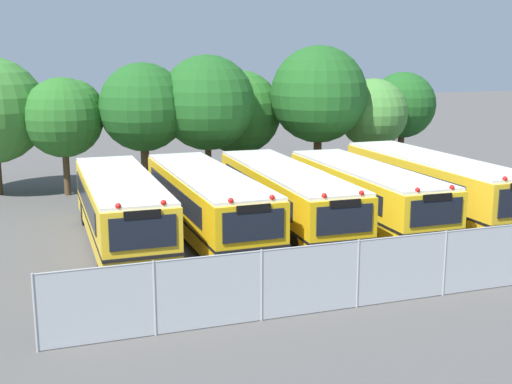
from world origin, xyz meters
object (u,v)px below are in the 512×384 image
(tree_6, at_px, (374,113))
(traffic_cone, at_px, (396,278))
(school_bus_4, at_px, (432,184))
(school_bus_0, at_px, (121,207))
(school_bus_1, at_px, (207,201))
(school_bus_2, at_px, (286,195))
(tree_5, at_px, (321,96))
(tree_4, at_px, (240,113))
(school_bus_3, at_px, (365,192))
(tree_3, at_px, (205,104))
(tree_7, at_px, (405,104))
(tree_1, at_px, (66,115))
(tree_2, at_px, (142,108))

(tree_6, xyz_separation_m, traffic_cone, (-7.87, -15.63, -3.42))
(school_bus_4, distance_m, traffic_cone, 9.45)
(school_bus_0, xyz_separation_m, school_bus_1, (3.25, 0.01, -0.02))
(school_bus_0, relative_size, traffic_cone, 17.25)
(school_bus_2, relative_size, tree_5, 1.51)
(tree_4, height_order, tree_6, tree_4)
(tree_6, distance_m, traffic_cone, 17.83)
(school_bus_3, height_order, tree_5, tree_5)
(school_bus_0, height_order, traffic_cone, school_bus_0)
(tree_4, bearing_deg, tree_5, -37.54)
(school_bus_3, relative_size, tree_4, 1.72)
(school_bus_1, relative_size, school_bus_4, 0.98)
(tree_3, xyz_separation_m, tree_4, (2.66, 2.48, -0.71))
(tree_3, height_order, tree_7, tree_3)
(tree_4, height_order, tree_5, tree_5)
(traffic_cone, bearing_deg, tree_6, 63.28)
(tree_5, bearing_deg, tree_3, 177.60)
(school_bus_3, relative_size, traffic_cone, 17.35)
(tree_5, bearing_deg, school_bus_1, -136.68)
(school_bus_2, distance_m, tree_7, 15.39)
(school_bus_3, distance_m, tree_1, 15.03)
(tree_1, relative_size, tree_5, 0.79)
(school_bus_1, relative_size, school_bus_3, 1.04)
(school_bus_1, distance_m, traffic_cone, 8.43)
(school_bus_0, distance_m, tree_4, 13.53)
(tree_4, relative_size, tree_7, 1.03)
(traffic_cone, bearing_deg, tree_2, 106.62)
(tree_4, distance_m, traffic_cone, 18.40)
(tree_2, bearing_deg, school_bus_4, -39.24)
(school_bus_4, bearing_deg, school_bus_2, -2.41)
(school_bus_3, bearing_deg, tree_6, -120.22)
(tree_2, distance_m, tree_5, 9.34)
(school_bus_0, distance_m, tree_7, 20.69)
(school_bus_2, bearing_deg, tree_3, -80.63)
(traffic_cone, bearing_deg, tree_3, 96.26)
(tree_2, bearing_deg, tree_4, 19.57)
(school_bus_1, relative_size, school_bus_2, 0.97)
(tree_5, bearing_deg, school_bus_2, -122.95)
(tree_5, bearing_deg, school_bus_4, -79.51)
(tree_5, bearing_deg, tree_4, 142.46)
(school_bus_0, height_order, tree_4, tree_4)
(tree_1, relative_size, tree_7, 0.99)
(school_bus_1, xyz_separation_m, tree_5, (8.35, 7.88, 3.37))
(school_bus_4, bearing_deg, traffic_cone, 49.73)
(tree_2, height_order, tree_5, tree_5)
(school_bus_4, height_order, tree_1, tree_1)
(school_bus_4, bearing_deg, tree_7, -115.80)
(school_bus_3, height_order, school_bus_4, school_bus_4)
(tree_4, xyz_separation_m, tree_5, (3.57, -2.74, 1.01))
(school_bus_1, distance_m, school_bus_3, 6.62)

